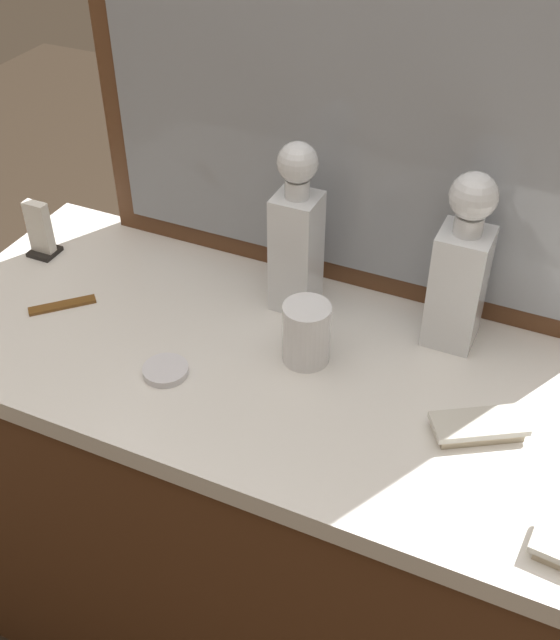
{
  "coord_description": "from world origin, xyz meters",
  "views": [
    {
      "loc": [
        0.39,
        -0.85,
        1.68
      ],
      "look_at": [
        0.0,
        0.0,
        0.93
      ],
      "focal_mm": 43.67,
      "sensor_mm": 36.0,
      "label": 1
    }
  ],
  "objects_px": {
    "crystal_decanter_center": "(459,278)",
    "silver_brush_right": "(478,427)",
    "crystal_decanter_left": "(296,244)",
    "napkin_holder": "(41,233)",
    "tortoiseshell_comb": "(62,305)",
    "porcelain_dish": "(166,370)",
    "crystal_tumbler_right": "(306,335)"
  },
  "relations": [
    {
      "from": "crystal_decanter_center",
      "to": "tortoiseshell_comb",
      "type": "height_order",
      "value": "crystal_decanter_center"
    },
    {
      "from": "crystal_decanter_left",
      "to": "silver_brush_right",
      "type": "relative_size",
      "value": 2.11
    },
    {
      "from": "crystal_tumbler_right",
      "to": "silver_brush_right",
      "type": "height_order",
      "value": "crystal_tumbler_right"
    },
    {
      "from": "crystal_decanter_left",
      "to": "porcelain_dish",
      "type": "height_order",
      "value": "crystal_decanter_left"
    },
    {
      "from": "crystal_tumbler_right",
      "to": "silver_brush_right",
      "type": "distance_m",
      "value": 0.3
    },
    {
      "from": "porcelain_dish",
      "to": "crystal_decanter_center",
      "type": "bearing_deg",
      "value": 35.31
    },
    {
      "from": "crystal_decanter_center",
      "to": "napkin_holder",
      "type": "relative_size",
      "value": 2.75
    },
    {
      "from": "crystal_decanter_left",
      "to": "crystal_decanter_center",
      "type": "height_order",
      "value": "crystal_decanter_left"
    },
    {
      "from": "tortoiseshell_comb",
      "to": "napkin_holder",
      "type": "bearing_deg",
      "value": 137.2
    },
    {
      "from": "tortoiseshell_comb",
      "to": "porcelain_dish",
      "type": "bearing_deg",
      "value": -16.24
    },
    {
      "from": "crystal_decanter_center",
      "to": "silver_brush_right",
      "type": "xyz_separation_m",
      "value": [
        0.09,
        -0.19,
        -0.11
      ]
    },
    {
      "from": "crystal_decanter_center",
      "to": "crystal_tumbler_right",
      "type": "xyz_separation_m",
      "value": [
        -0.2,
        -0.15,
        -0.07
      ]
    },
    {
      "from": "napkin_holder",
      "to": "crystal_decanter_left",
      "type": "bearing_deg",
      "value": 6.24
    },
    {
      "from": "tortoiseshell_comb",
      "to": "silver_brush_right",
      "type": "bearing_deg",
      "value": 0.2
    },
    {
      "from": "porcelain_dish",
      "to": "crystal_tumbler_right",
      "type": "bearing_deg",
      "value": 33.97
    },
    {
      "from": "tortoiseshell_comb",
      "to": "crystal_decanter_left",
      "type": "bearing_deg",
      "value": 25.89
    },
    {
      "from": "crystal_decanter_left",
      "to": "crystal_decanter_center",
      "type": "xyz_separation_m",
      "value": [
        0.27,
        0.02,
        -0.0
      ]
    },
    {
      "from": "crystal_decanter_center",
      "to": "porcelain_dish",
      "type": "bearing_deg",
      "value": -144.69
    },
    {
      "from": "crystal_decanter_left",
      "to": "napkin_holder",
      "type": "bearing_deg",
      "value": -173.76
    },
    {
      "from": "crystal_decanter_center",
      "to": "napkin_holder",
      "type": "height_order",
      "value": "crystal_decanter_center"
    },
    {
      "from": "silver_brush_right",
      "to": "tortoiseshell_comb",
      "type": "relative_size",
      "value": 1.5
    },
    {
      "from": "crystal_decanter_left",
      "to": "napkin_holder",
      "type": "distance_m",
      "value": 0.51
    },
    {
      "from": "crystal_decanter_left",
      "to": "crystal_decanter_center",
      "type": "distance_m",
      "value": 0.27
    },
    {
      "from": "tortoiseshell_comb",
      "to": "napkin_holder",
      "type": "relative_size",
      "value": 0.87
    },
    {
      "from": "crystal_decanter_left",
      "to": "porcelain_dish",
      "type": "relative_size",
      "value": 4.22
    },
    {
      "from": "crystal_decanter_center",
      "to": "porcelain_dish",
      "type": "xyz_separation_m",
      "value": [
        -0.38,
        -0.27,
        -0.12
      ]
    },
    {
      "from": "crystal_decanter_left",
      "to": "porcelain_dish",
      "type": "xyz_separation_m",
      "value": [
        -0.11,
        -0.25,
        -0.12
      ]
    },
    {
      "from": "tortoiseshell_comb",
      "to": "napkin_holder",
      "type": "distance_m",
      "value": 0.19
    },
    {
      "from": "crystal_decanter_left",
      "to": "crystal_tumbler_right",
      "type": "distance_m",
      "value": 0.16
    },
    {
      "from": "silver_brush_right",
      "to": "porcelain_dish",
      "type": "height_order",
      "value": "silver_brush_right"
    },
    {
      "from": "crystal_decanter_center",
      "to": "crystal_tumbler_right",
      "type": "distance_m",
      "value": 0.26
    },
    {
      "from": "crystal_tumbler_right",
      "to": "napkin_holder",
      "type": "bearing_deg",
      "value": 172.84
    }
  ]
}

